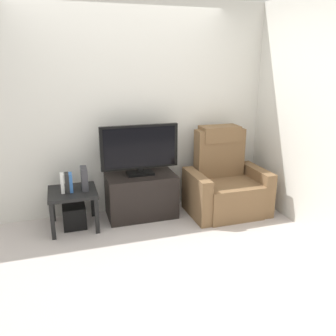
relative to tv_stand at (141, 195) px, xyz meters
The scene contains 12 objects.
ground_plane 0.87m from the tv_stand, 98.17° to the right, with size 6.40×6.40×0.00m, color #BCB2AD.
wall_back 1.08m from the tv_stand, 110.98° to the left, with size 6.40×0.06×2.60m, color silver.
wall_side 2.20m from the tv_stand, 25.01° to the right, with size 0.06×4.48×2.60m, color silver.
tv_stand is the anchor object (origin of this frame).
television 0.60m from the tv_stand, 90.00° to the left, with size 0.95×0.20×0.61m.
recliner_armchair 1.09m from the tv_stand, ahead, with size 0.98×0.78×1.08m.
side_table 0.84m from the tv_stand, behind, with size 0.54×0.54×0.45m.
subwoofer_box 0.84m from the tv_stand, behind, with size 0.26×0.26×0.26m, color black.
book_leftmost 0.97m from the tv_stand, behind, with size 0.04×0.11×0.22m, color white.
book_middle 0.93m from the tv_stand, behind, with size 0.04×0.13×0.22m, color #262626.
book_rightmost 0.89m from the tv_stand, behind, with size 0.04×0.12×0.22m, color #3366B2.
game_console 0.75m from the tv_stand, behind, with size 0.07×0.20×0.26m, color #333338.
Camera 1 is at (-0.79, -3.14, 1.88)m, focal length 37.13 mm.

